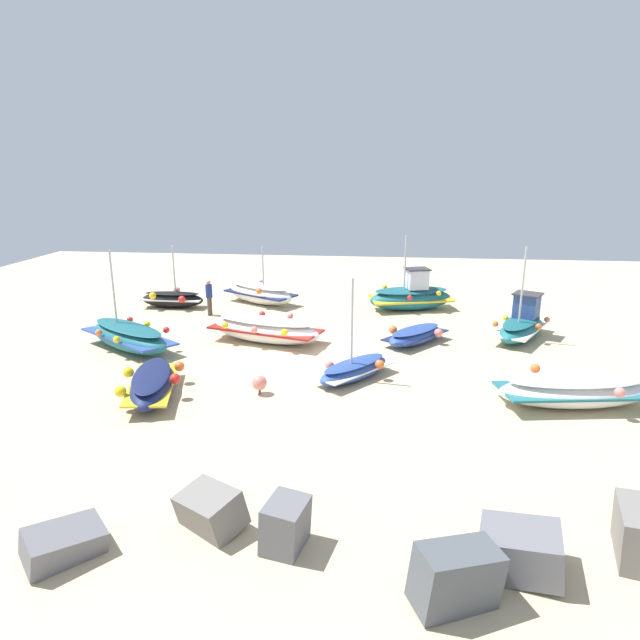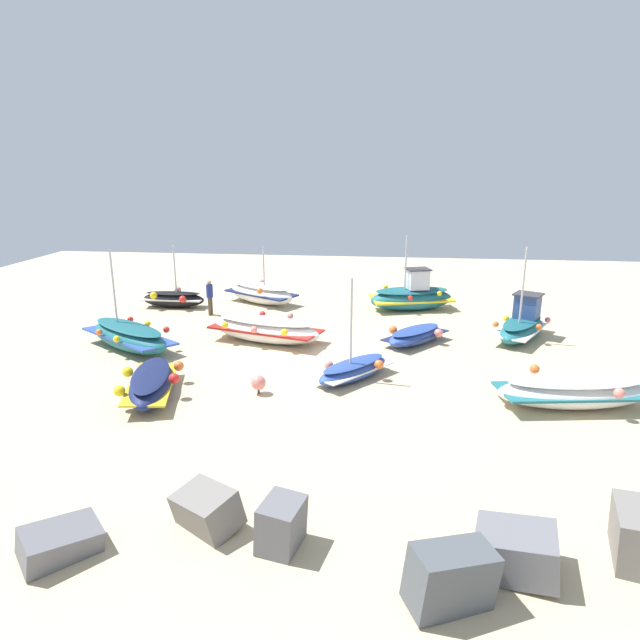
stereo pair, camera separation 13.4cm
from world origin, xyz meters
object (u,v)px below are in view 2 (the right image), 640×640
object	(u,v)px
fishing_boat_0	(266,329)
mooring_buoy_0	(258,383)
fishing_boat_5	(173,299)
fishing_boat_8	(151,383)
fishing_boat_1	(412,296)
fishing_boat_2	(522,325)
fishing_boat_4	(129,336)
fishing_boat_3	(261,293)
fishing_boat_7	(354,369)
person_walking	(210,295)
fishing_boat_6	(573,391)
fishing_boat_9	(415,335)

from	to	relation	value
fishing_boat_0	mooring_buoy_0	world-z (taller)	fishing_boat_0
fishing_boat_5	mooring_buoy_0	bearing A→B (deg)	123.46
fishing_boat_8	fishing_boat_1	bearing A→B (deg)	-51.06
fishing_boat_2	fishing_boat_4	world-z (taller)	fishing_boat_2
fishing_boat_2	fishing_boat_4	xyz separation A→B (m)	(15.63, 3.18, -0.04)
fishing_boat_3	fishing_boat_7	xyz separation A→B (m)	(-5.40, 9.96, -0.21)
fishing_boat_0	fishing_boat_7	distance (m)	5.27
person_walking	mooring_buoy_0	world-z (taller)	person_walking
fishing_boat_1	fishing_boat_5	bearing A→B (deg)	167.59
fishing_boat_3	person_walking	world-z (taller)	fishing_boat_3
fishing_boat_3	fishing_boat_7	distance (m)	11.33
fishing_boat_1	fishing_boat_6	bearing A→B (deg)	-85.31
fishing_boat_3	fishing_boat_4	world-z (taller)	fishing_boat_4
fishing_boat_1	fishing_boat_9	distance (m)	5.41
fishing_boat_2	fishing_boat_9	bearing A→B (deg)	134.40
fishing_boat_2	fishing_boat_5	distance (m)	16.67
fishing_boat_7	person_walking	distance (m)	10.40
fishing_boat_0	fishing_boat_8	xyz separation A→B (m)	(2.41, 5.75, -0.12)
fishing_boat_1	fishing_boat_5	world-z (taller)	fishing_boat_1
fishing_boat_1	mooring_buoy_0	world-z (taller)	fishing_boat_1
fishing_boat_7	fishing_boat_8	distance (m)	6.55
fishing_boat_8	fishing_boat_0	bearing A→B (deg)	-37.39
fishing_boat_3	fishing_boat_9	size ratio (longest dim) A/B	1.37
fishing_boat_4	fishing_boat_3	bearing A→B (deg)	99.64
fishing_boat_1	fishing_boat_5	distance (m)	12.04
fishing_boat_2	fishing_boat_3	distance (m)	12.96
fishing_boat_9	mooring_buoy_0	distance (m)	7.71
fishing_boat_5	fishing_boat_6	world-z (taller)	fishing_boat_5
fishing_boat_3	fishing_boat_9	xyz separation A→B (m)	(-7.67, 5.83, -0.21)
fishing_boat_7	fishing_boat_8	bearing A→B (deg)	148.15
fishing_boat_1	fishing_boat_9	size ratio (longest dim) A/B	1.44
fishing_boat_2	fishing_boat_5	bearing A→B (deg)	108.06
fishing_boat_6	fishing_boat_4	bearing A→B (deg)	158.56
fishing_boat_4	person_walking	distance (m)	5.51
fishing_boat_4	fishing_boat_6	size ratio (longest dim) A/B	0.99
fishing_boat_3	fishing_boat_7	size ratio (longest dim) A/B	1.21
fishing_boat_1	person_walking	distance (m)	9.91
fishing_boat_4	fishing_boat_5	xyz separation A→B (m)	(0.71, -6.50, -0.09)
fishing_boat_4	fishing_boat_2	bearing A→B (deg)	45.40
fishing_boat_1	fishing_boat_7	xyz separation A→B (m)	(2.36, 9.53, -0.33)
fishing_boat_2	fishing_boat_0	bearing A→B (deg)	128.44
fishing_boat_8	fishing_boat_9	world-z (taller)	fishing_boat_8
fishing_boat_5	person_walking	world-z (taller)	fishing_boat_5
fishing_boat_5	person_walking	bearing A→B (deg)	151.94
person_walking	fishing_boat_5	bearing A→B (deg)	167.07
fishing_boat_1	fishing_boat_5	size ratio (longest dim) A/B	1.40
fishing_boat_1	person_walking	world-z (taller)	fishing_boat_1
fishing_boat_7	mooring_buoy_0	world-z (taller)	fishing_boat_7
fishing_boat_4	fishing_boat_9	xyz separation A→B (m)	(-11.19, -2.01, -0.20)
fishing_boat_8	mooring_buoy_0	distance (m)	3.34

